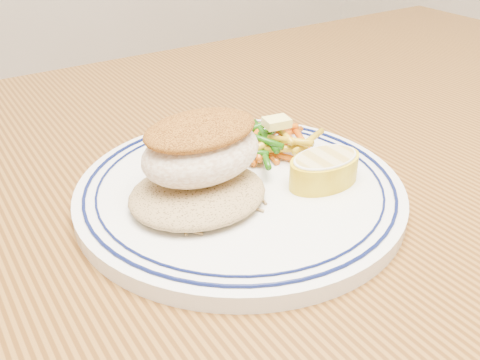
% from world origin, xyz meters
% --- Properties ---
extents(dining_table, '(1.50, 0.90, 0.75)m').
position_xyz_m(dining_table, '(0.00, 0.00, 0.65)').
color(dining_table, '#543010').
rests_on(dining_table, ground).
extents(plate, '(0.30, 0.30, 0.02)m').
position_xyz_m(plate, '(-0.03, -0.01, 0.76)').
color(plate, white).
rests_on(plate, dining_table).
extents(rice_pilaf, '(0.12, 0.11, 0.02)m').
position_xyz_m(rice_pilaf, '(-0.07, -0.01, 0.78)').
color(rice_pilaf, '#987B4C').
rests_on(rice_pilaf, plate).
extents(fish_fillet, '(0.12, 0.09, 0.05)m').
position_xyz_m(fish_fillet, '(-0.06, -0.00, 0.81)').
color(fish_fillet, '#F6E5CB').
rests_on(fish_fillet, rice_pilaf).
extents(vegetable_pile, '(0.11, 0.09, 0.03)m').
position_xyz_m(vegetable_pile, '(0.03, 0.03, 0.78)').
color(vegetable_pile, '#C65209').
rests_on(vegetable_pile, plate).
extents(butter_pat, '(0.03, 0.02, 0.01)m').
position_xyz_m(butter_pat, '(0.04, 0.02, 0.80)').
color(butter_pat, '#FFF37C').
rests_on(butter_pat, vegetable_pile).
extents(lemon_wedge, '(0.07, 0.07, 0.03)m').
position_xyz_m(lemon_wedge, '(0.04, -0.05, 0.78)').
color(lemon_wedge, yellow).
rests_on(lemon_wedge, plate).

